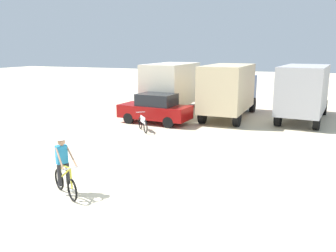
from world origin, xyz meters
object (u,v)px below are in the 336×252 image
cyclist_orange_shirt (64,168)px  bicycle_spare (143,124)px  box_truck_grey_hauler (304,90)px  sedan_parked (155,109)px  box_truck_tan_camper (230,88)px  box_truck_cream_rv (174,85)px

cyclist_orange_shirt → bicycle_spare: 8.51m
box_truck_grey_hauler → sedan_parked: (-8.01, -4.15, -0.99)m
sedan_parked → bicycle_spare: size_ratio=3.22×
box_truck_tan_camper → bicycle_spare: box_truck_tan_camper is taller
box_truck_cream_rv → box_truck_tan_camper: same height
box_truck_cream_rv → box_truck_tan_camper: size_ratio=1.00×
box_truck_grey_hauler → bicycle_spare: bearing=-141.5°
bicycle_spare → box_truck_grey_hauler: bearing=38.5°
box_truck_tan_camper → sedan_parked: (-3.65, -3.26, -0.99)m
box_truck_cream_rv → bicycle_spare: 6.25m
bicycle_spare → cyclist_orange_shirt: bearing=-79.8°
box_truck_grey_hauler → cyclist_orange_shirt: (-6.31, -14.58, -1.03)m
box_truck_cream_rv → bicycle_spare: size_ratio=5.03×
sedan_parked → bicycle_spare: 2.13m
box_truck_cream_rv → box_truck_tan_camper: (3.99, -0.72, 0.00)m
box_truck_tan_camper → cyclist_orange_shirt: box_truck_tan_camper is taller
box_truck_grey_hauler → cyclist_orange_shirt: bearing=-113.4°
box_truck_cream_rv → cyclist_orange_shirt: size_ratio=3.72×
box_truck_tan_camper → bicycle_spare: size_ratio=5.05×
box_truck_tan_camper → bicycle_spare: 6.51m
sedan_parked → box_truck_tan_camper: bearing=41.8°
box_truck_cream_rv → box_truck_tan_camper: bearing=-10.3°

